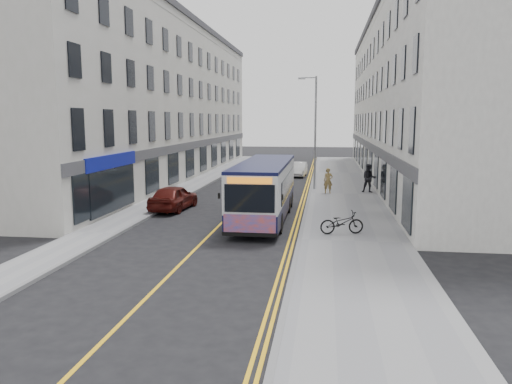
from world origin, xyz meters
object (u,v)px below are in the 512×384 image
(car_white, at_px, (298,169))
(bicycle, at_px, (342,223))
(car_maroon, at_px, (174,197))
(city_bus, at_px, (265,188))
(pedestrian_near, at_px, (328,181))
(streetlamp, at_px, (314,129))
(pedestrian_far, at_px, (369,178))

(car_white, bearing_deg, bicycle, -79.35)
(bicycle, bearing_deg, car_maroon, 45.98)
(city_bus, relative_size, bicycle, 5.30)
(pedestrian_near, height_order, car_white, pedestrian_near)
(streetlamp, bearing_deg, pedestrian_near, -63.08)
(pedestrian_far, xyz_separation_m, car_maroon, (-11.34, -7.53, -0.37))
(streetlamp, distance_m, pedestrian_far, 5.17)
(streetlamp, distance_m, car_white, 9.68)
(streetlamp, height_order, car_maroon, streetlamp)
(streetlamp, height_order, bicycle, streetlamp)
(city_bus, height_order, bicycle, city_bus)
(pedestrian_far, xyz_separation_m, car_white, (-5.32, 10.07, -0.46))
(streetlamp, distance_m, city_bus, 11.31)
(bicycle, distance_m, pedestrian_far, 12.94)
(city_bus, height_order, pedestrian_near, city_bus)
(streetlamp, xyz_separation_m, pedestrian_far, (3.77, -1.28, -3.30))
(pedestrian_near, xyz_separation_m, car_maroon, (-8.60, -6.78, -0.25))
(streetlamp, relative_size, pedestrian_near, 4.74)
(pedestrian_far, bearing_deg, bicycle, -97.47)
(streetlamp, relative_size, car_maroon, 1.91)
(pedestrian_far, bearing_deg, pedestrian_near, -162.31)
(city_bus, height_order, car_maroon, city_bus)
(pedestrian_far, bearing_deg, city_bus, -119.95)
(bicycle, height_order, car_white, car_white)
(pedestrian_near, distance_m, pedestrian_far, 2.84)
(streetlamp, bearing_deg, bicycle, -83.55)
(bicycle, height_order, pedestrian_far, pedestrian_far)
(city_bus, xyz_separation_m, bicycle, (3.77, -3.29, -0.99))
(car_maroon, bearing_deg, car_white, -104.10)
(bicycle, bearing_deg, pedestrian_near, -11.74)
(bicycle, height_order, pedestrian_near, pedestrian_near)
(bicycle, xyz_separation_m, car_maroon, (-9.15, 5.21, 0.09))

